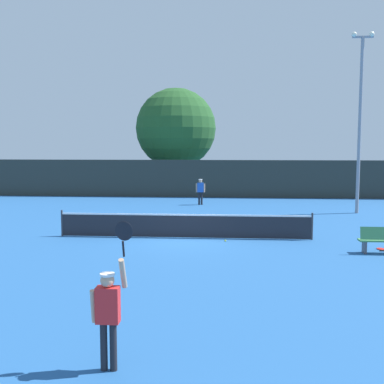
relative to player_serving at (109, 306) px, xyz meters
name	(u,v)px	position (x,y,z in m)	size (l,w,h in m)	color
ground_plane	(185,238)	(0.21, 11.21, -1.09)	(120.00, 120.00, 0.00)	#235693
tennis_net	(185,225)	(0.21, 11.21, -0.58)	(10.14, 0.08, 1.07)	#232328
perimeter_fence	(204,179)	(0.21, 25.89, 0.23)	(38.61, 0.12, 2.65)	#2D332D
player_serving	(109,306)	(0.00, 0.00, 0.00)	(0.68, 0.39, 2.49)	red
player_receiving	(200,189)	(0.23, 21.72, -0.12)	(0.57, 0.23, 1.59)	blue
tennis_ball	(225,241)	(1.85, 10.60, -1.06)	(0.07, 0.07, 0.07)	#CCE033
spare_racket	(381,249)	(7.40, 9.64, -1.07)	(0.28, 0.52, 0.04)	black
light_pole	(360,113)	(8.97, 18.80, 4.32)	(1.18, 0.28, 9.65)	gray
large_tree	(176,128)	(-2.17, 29.67, 3.89)	(6.25, 6.25, 8.12)	brown
parked_car_near	(121,178)	(-7.53, 33.72, -0.31)	(2.20, 4.33, 1.69)	red
parked_car_mid	(174,178)	(-2.88, 34.70, -0.31)	(1.93, 4.21, 1.69)	black
parked_car_far	(286,181)	(6.69, 31.87, -0.31)	(2.41, 4.40, 1.69)	red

